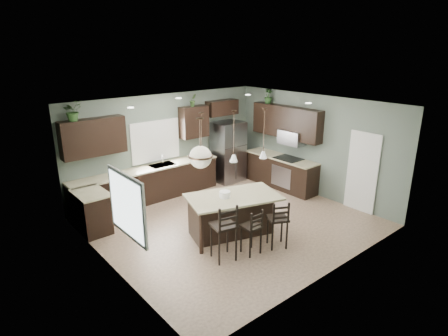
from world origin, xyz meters
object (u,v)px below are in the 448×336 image
Objects in this scene: bar_stool_center at (251,231)px; serving_dish at (225,194)px; bar_stool_left at (223,231)px; refrigerator at (228,152)px; kitchen_island at (233,215)px; plant_back_left at (72,111)px; bar_stool_right at (278,223)px.

serving_dish is at bearing 89.12° from bar_stool_center.
bar_stool_center is (0.57, -0.19, -0.11)m from bar_stool_left.
bar_stool_center is at bearing -5.70° from bar_stool_left.
serving_dish reaches higher than bar_stool_center.
serving_dish is (-2.43, -2.73, 0.07)m from refrigerator.
refrigerator is 3.60m from kitchen_island.
kitchen_island is 4.32m from plant_back_left.
bar_stool_center is 2.09× the size of plant_back_left.
plant_back_left is at bearing 124.25° from serving_dish.
bar_stool_left is at bearing 164.40° from bar_stool_center.
bar_stool_center is at bearing -89.10° from kitchen_island.
plant_back_left is (-1.39, 3.66, 2.03)m from bar_stool_left.
bar_stool_left reaches higher than bar_stool_center.
kitchen_island is at bearing -128.72° from refrigerator.
kitchen_island is 1.65× the size of bar_stool_left.
bar_stool_left is 1.23× the size of bar_stool_center.
refrigerator is at bearing 58.34° from bar_stool_center.
plant_back_left is (-2.01, 2.96, 1.64)m from serving_dish.
bar_stool_center is at bearing -63.03° from plant_back_left.
bar_stool_left is 0.61m from bar_stool_center.
kitchen_island is 1.05m from bar_stool_right.
serving_dish is at bearing -180.00° from kitchen_island.
refrigerator is at bearing 61.07° from bar_stool_left.
plant_back_left reaches higher than serving_dish.
bar_stool_left is at bearing -69.17° from plant_back_left.
serving_dish reaches higher than kitchen_island.
kitchen_island is 0.86m from bar_stool_center.
bar_stool_right is (1.17, -0.35, -0.07)m from bar_stool_left.
serving_dish is 1.02m from bar_stool_center.
kitchen_island is at bearing 76.11° from bar_stool_center.
bar_stool_right is at bearing -3.74° from bar_stool_left.
bar_stool_right is (0.36, -0.98, 0.07)m from kitchen_island.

